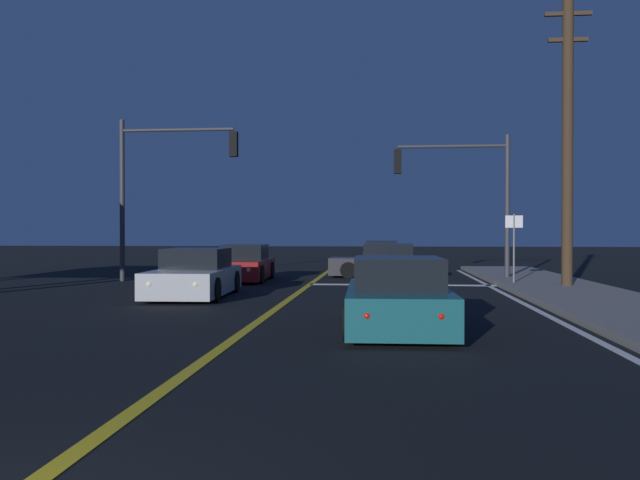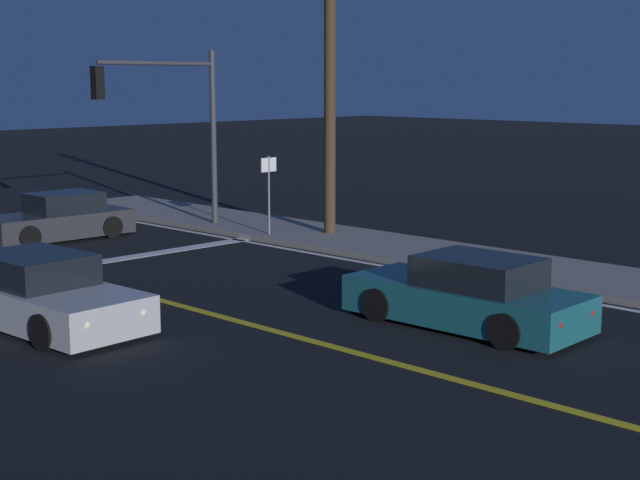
{
  "view_description": "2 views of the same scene",
  "coord_description": "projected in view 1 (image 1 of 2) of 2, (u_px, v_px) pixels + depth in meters",
  "views": [
    {
      "loc": [
        2.48,
        -3.03,
        1.8
      ],
      "look_at": [
        0.47,
        18.11,
        1.55
      ],
      "focal_mm": 37.03,
      "sensor_mm": 36.0,
      "label": 1
    },
    {
      "loc": [
        -11.34,
        -0.63,
        4.52
      ],
      "look_at": [
        -0.35,
        10.07,
        1.91
      ],
      "focal_mm": 52.9,
      "sensor_mm": 36.0,
      "label": 2
    }
  ],
  "objects": [
    {
      "name": "car_parked_curb_silver",
      "position": [
        195.0,
        276.0,
        18.42
      ],
      "size": [
        2.1,
        4.61,
        1.34
      ],
      "rotation": [
        0.0,
        0.0,
        3.18
      ],
      "color": "#B2B5BA",
      "rests_on": "ground"
    },
    {
      "name": "utility_pole_right",
      "position": [
        568.0,
        138.0,
        20.33
      ],
      "size": [
        1.42,
        0.33,
        9.13
      ],
      "color": "#42301E",
      "rests_on": "ground"
    },
    {
      "name": "lane_line_center",
      "position": [
        263.0,
        318.0,
        13.74
      ],
      "size": [
        0.2,
        35.75,
        0.01
      ],
      "primitive_type": "cube",
      "color": "gold",
      "rests_on": "ground"
    },
    {
      "name": "traffic_signal_far_left",
      "position": [
        163.0,
        172.0,
        24.08
      ],
      "size": [
        4.41,
        0.28,
        5.93
      ],
      "color": "#38383D",
      "rests_on": "ground"
    },
    {
      "name": "stop_bar",
      "position": [
        402.0,
        285.0,
        22.42
      ],
      "size": [
        6.26,
        0.5,
        0.01
      ],
      "primitive_type": "cube",
      "color": "white",
      "rests_on": "ground"
    },
    {
      "name": "car_far_approaching_teal",
      "position": [
        397.0,
        298.0,
        12.21
      ],
      "size": [
        1.99,
        4.6,
        1.34
      ],
      "rotation": [
        0.0,
        0.0,
        0.02
      ],
      "color": "#195960",
      "rests_on": "ground"
    },
    {
      "name": "car_following_oncoming_black",
      "position": [
        382.0,
        255.0,
        35.57
      ],
      "size": [
        2.06,
        4.59,
        1.34
      ],
      "rotation": [
        0.0,
        0.0,
        -0.02
      ],
      "color": "black",
      "rests_on": "ground"
    },
    {
      "name": "car_mid_block_charcoal",
      "position": [
        384.0,
        263.0,
        26.22
      ],
      "size": [
        4.23,
        1.89,
        1.34
      ],
      "rotation": [
        0.0,
        0.0,
        1.55
      ],
      "color": "#2D2D33",
      "rests_on": "ground"
    },
    {
      "name": "lane_line_edge_right",
      "position": [
        560.0,
        322.0,
        13.17
      ],
      "size": [
        0.16,
        35.75,
        0.01
      ],
      "primitive_type": "cube",
      "color": "white",
      "rests_on": "ground"
    },
    {
      "name": "street_sign_corner",
      "position": [
        514.0,
        238.0,
        21.56
      ],
      "size": [
        0.56,
        0.06,
        2.39
      ],
      "color": "slate",
      "rests_on": "ground"
    },
    {
      "name": "traffic_signal_near_right",
      "position": [
        464.0,
        183.0,
        24.44
      ],
      "size": [
        4.25,
        0.28,
        5.39
      ],
      "rotation": [
        0.0,
        0.0,
        3.14
      ],
      "color": "#38383D",
      "rests_on": "ground"
    },
    {
      "name": "car_side_waiting_red",
      "position": [
        244.0,
        265.0,
        24.45
      ],
      "size": [
        1.96,
        4.37,
        1.34
      ],
      "rotation": [
        0.0,
        0.0,
        3.17
      ],
      "color": "maroon",
      "rests_on": "ground"
    }
  ]
}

